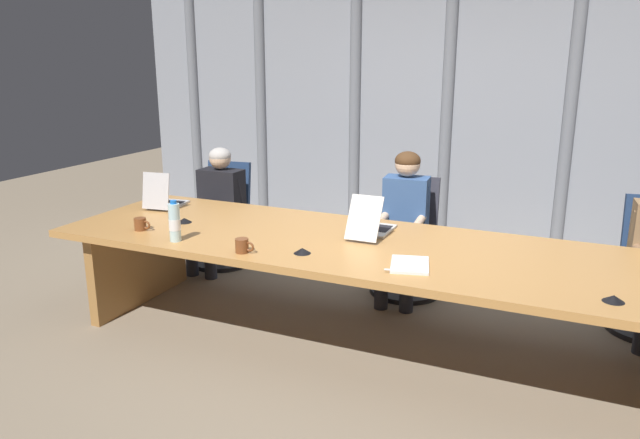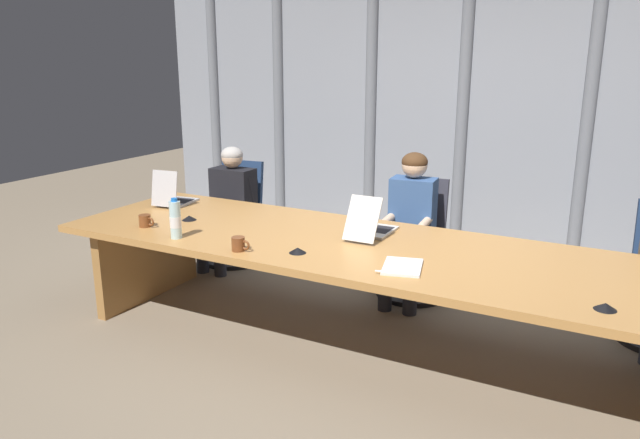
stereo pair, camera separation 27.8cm
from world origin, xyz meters
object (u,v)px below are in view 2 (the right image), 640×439
person_left_end (228,199)px  water_bottle_primary (175,220)px  laptop_left_mid (372,227)px  coffee_mug_far (239,244)px  office_chair_left_mid (415,252)px  conference_mic_middle (606,306)px  office_chair_left_end (235,224)px  spiral_notepad (402,267)px  conference_mic_right_side (298,250)px  laptop_left_end (174,198)px  conference_mic_left_side (189,218)px  person_left_mid (410,218)px  coffee_mug_near (145,221)px

person_left_end → water_bottle_primary: (0.62, -1.42, 0.22)m
laptop_left_mid → water_bottle_primary: 1.34m
water_bottle_primary → coffee_mug_far: 0.54m
office_chair_left_mid → conference_mic_middle: (1.49, -1.52, 0.40)m
office_chair_left_end → spiral_notepad: 2.68m
laptop_left_mid → conference_mic_right_side: size_ratio=4.44×
laptop_left_mid → office_chair_left_mid: size_ratio=0.51×
spiral_notepad → office_chair_left_end: bearing=133.0°
office_chair_left_mid → spiral_notepad: 1.53m
office_chair_left_mid → coffee_mug_far: bearing=-28.2°
water_bottle_primary → conference_mic_middle: (2.66, 0.06, -0.11)m
laptop_left_end → laptop_left_mid: laptop_left_end is taller
coffee_mug_far → conference_mic_left_side: bearing=150.6°
conference_mic_left_side → water_bottle_primary: bearing=-60.7°
laptop_left_end → conference_mic_middle: 3.38m
conference_mic_left_side → spiral_notepad: bearing=-7.9°
coffee_mug_far → person_left_end: bearing=128.7°
person_left_end → conference_mic_left_side: size_ratio=10.20×
person_left_mid → coffee_mug_near: 2.03m
person_left_mid → spiral_notepad: bearing=12.6°
office_chair_left_end → person_left_mid: person_left_mid is taller
laptop_left_end → office_chair_left_mid: (1.82, 0.85, -0.44)m
conference_mic_middle → conference_mic_left_side: bearing=173.3°
conference_mic_right_side → spiral_notepad: (0.68, 0.04, -0.01)m
person_left_mid → coffee_mug_far: person_left_mid is taller
office_chair_left_mid → conference_mic_left_side: 1.86m
conference_mic_left_side → conference_mic_middle: 2.90m
conference_mic_right_side → office_chair_left_end: bearing=136.7°
office_chair_left_mid → spiral_notepad: (0.40, -1.42, 0.39)m
person_left_end → person_left_mid: person_left_mid is taller
office_chair_left_end → water_bottle_primary: water_bottle_primary is taller
office_chair_left_end → person_left_end: (0.05, -0.16, 0.29)m
person_left_end → conference_mic_right_side: bearing=48.8°
office_chair_left_end → laptop_left_end: bearing=-5.9°
coffee_mug_near → conference_mic_middle: 3.04m
conference_mic_left_side → conference_mic_middle: same height
coffee_mug_near → conference_mic_right_side: coffee_mug_near is taller
laptop_left_mid → office_chair_left_end: laptop_left_mid is taller
conference_mic_middle → laptop_left_mid: bearing=157.5°
conference_mic_middle → conference_mic_right_side: size_ratio=1.00×
office_chair_left_mid → person_left_end: 1.82m
laptop_left_mid → person_left_mid: bearing=-1.5°
laptop_left_end → person_left_mid: bearing=-76.6°
office_chair_left_mid → coffee_mug_far: 1.78m
conference_mic_left_side → person_left_mid: bearing=36.3°
coffee_mug_near → conference_mic_left_side: (0.16, 0.29, -0.03)m
person_left_end → laptop_left_end: bearing=-3.0°
laptop_left_mid → spiral_notepad: bearing=-141.8°
person_left_mid → conference_mic_middle: (1.50, -1.36, 0.07)m
water_bottle_primary → spiral_notepad: bearing=5.7°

